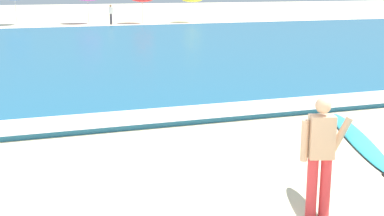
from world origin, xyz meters
name	(u,v)px	position (x,y,z in m)	size (l,w,h in m)	color
sea	(71,52)	(0.00, 20.24, 0.07)	(120.00, 28.00, 0.14)	#1E6084
surf_foam	(136,117)	(0.00, 6.84, 0.15)	(120.00, 1.38, 0.01)	white
surfer_with_board	(339,147)	(1.48, 0.90, 1.03)	(1.28, 2.39, 1.73)	red
beach_umbrella_5	(192,0)	(12.06, 37.64, 1.86)	(1.73, 1.74, 2.07)	beige
beachgoer_near_row_mid	(111,14)	(5.07, 37.19, 0.84)	(0.32, 0.20, 1.58)	#383842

